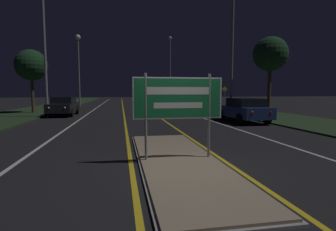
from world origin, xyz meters
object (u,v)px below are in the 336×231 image
highway_sign (178,101)px  streetlight_right_far (170,61)px  streetlight_left_near (43,18)px  car_receding_0 (244,109)px  streetlight_right_near (232,38)px  car_approaching_0 (63,106)px  warning_sign (225,95)px  streetlight_left_far (78,56)px  car_receding_1 (172,105)px

highway_sign → streetlight_right_far: streetlight_right_far is taller
streetlight_left_near → car_receding_0: (12.62, -4.75, -6.15)m
streetlight_right_near → streetlight_right_far: 24.74m
car_approaching_0 → warning_sign: bearing=20.5°
warning_sign → car_receding_0: bearing=-107.1°
streetlight_right_far → car_approaching_0: size_ratio=2.57×
streetlight_left_far → streetlight_right_far: size_ratio=0.81×
streetlight_left_near → streetlight_left_far: bearing=89.4°
streetlight_left_far → streetlight_left_near: bearing=-90.6°
streetlight_right_near → car_receding_1: streetlight_right_near is taller
car_approaching_0 → streetlight_left_near: bearing=-117.1°
streetlight_right_far → car_receding_1: size_ratio=2.39×
car_receding_1 → warning_sign: bearing=36.5°
streetlight_right_near → car_approaching_0: (-12.45, 2.98, -4.96)m
streetlight_left_far → streetlight_right_far: bearing=35.0°
streetlight_right_far → car_receding_1: 22.18m
streetlight_left_far → car_approaching_0: (0.62, -12.55, -5.46)m
streetlight_left_far → warning_sign: streetlight_left_far is taller
car_approaching_0 → car_receding_1: bearing=4.9°
streetlight_left_near → streetlight_right_near: size_ratio=1.23×
streetlight_right_far → highway_sign: bearing=-100.4°
streetlight_left_far → streetlight_right_near: 20.31m
streetlight_right_near → streetlight_right_far: bearing=89.9°
car_approaching_0 → streetlight_left_far: bearing=92.8°
warning_sign → streetlight_right_far: bearing=100.9°
streetlight_right_near → car_receding_1: 7.27m
car_receding_0 → car_approaching_0: (-11.84, 6.28, 0.00)m
streetlight_right_near → car_receding_1: (-3.72, 3.74, -5.01)m
highway_sign → car_approaching_0: highway_sign is taller
highway_sign → car_receding_1: size_ratio=0.52×
highway_sign → streetlight_right_near: streetlight_right_near is taller
streetlight_left_far → car_receding_0: size_ratio=1.96×
highway_sign → streetlight_left_near: size_ratio=0.21×
car_approaching_0 → highway_sign: bearing=-68.1°
streetlight_left_near → car_receding_0: bearing=-20.6°
streetlight_left_near → car_approaching_0: streetlight_left_near is taller
highway_sign → car_receding_0: highway_sign is taller
streetlight_left_near → warning_sign: bearing=24.2°
streetlight_left_far → streetlight_right_far: 16.03m
car_receding_1 → warning_sign: (6.83, 5.05, 0.76)m
highway_sign → car_receding_0: 10.29m
streetlight_left_far → car_receding_1: streetlight_left_far is taller
highway_sign → car_receding_0: (5.98, 8.33, -0.87)m
car_receding_0 → streetlight_right_near: bearing=79.5°
streetlight_right_near → car_approaching_0: bearing=166.5°
highway_sign → streetlight_right_far: 37.31m
streetlight_left_far → car_receding_1: (9.35, -11.80, -5.51)m
warning_sign → highway_sign: bearing=-115.4°
streetlight_right_near → streetlight_left_near: bearing=173.7°
streetlight_left_near → car_receding_1: bearing=13.5°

